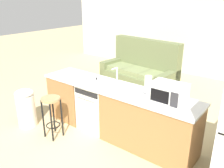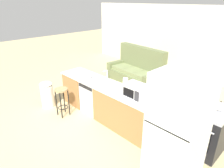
{
  "view_description": "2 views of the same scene",
  "coord_description": "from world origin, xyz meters",
  "views": [
    {
      "loc": [
        2.39,
        -2.96,
        2.35
      ],
      "look_at": [
        0.04,
        0.06,
        0.91
      ],
      "focal_mm": 38.0,
      "sensor_mm": 36.0,
      "label": 1
    },
    {
      "loc": [
        3.43,
        -2.93,
        2.78
      ],
      "look_at": [
        0.13,
        0.26,
        0.81
      ],
      "focal_mm": 32.0,
      "sensor_mm": 36.0,
      "label": 2
    }
  ],
  "objects": [
    {
      "name": "soap_bottle",
      "position": [
        -0.08,
        -0.21,
        0.97
      ],
      "size": [
        0.06,
        0.06,
        0.18
      ],
      "color": "silver",
      "rests_on": "kitchen_counter"
    },
    {
      "name": "sink_faucet",
      "position": [
        0.07,
        0.14,
        1.03
      ],
      "size": [
        0.07,
        0.18,
        0.3
      ],
      "color": "silver",
      "rests_on": "kitchen_counter"
    },
    {
      "name": "dishwasher",
      "position": [
        -0.25,
        -0.0,
        0.42
      ],
      "size": [
        0.58,
        0.61,
        0.84
      ],
      "color": "silver",
      "rests_on": "ground_plane"
    },
    {
      "name": "wall_back",
      "position": [
        0.3,
        4.2,
        1.3
      ],
      "size": [
        10.0,
        0.06,
        2.6
      ],
      "color": "beige",
      "rests_on": "ground_plane"
    },
    {
      "name": "ground_plane",
      "position": [
        0.0,
        0.0,
        0.0
      ],
      "size": [
        24.0,
        24.0,
        0.0
      ],
      "primitive_type": "plane",
      "color": "tan"
    },
    {
      "name": "kitchen_counter",
      "position": [
        0.24,
        0.0,
        0.42
      ],
      "size": [
        2.94,
        0.66,
        0.9
      ],
      "color": "#9E6B3D",
      "rests_on": "ground_plane"
    },
    {
      "name": "microwave",
      "position": [
        1.11,
        -0.0,
        1.04
      ],
      "size": [
        0.5,
        0.37,
        0.28
      ],
      "color": "white",
      "rests_on": "kitchen_counter"
    },
    {
      "name": "paper_towel_roll",
      "position": [
        0.71,
        0.11,
        1.04
      ],
      "size": [
        0.14,
        0.14,
        0.28
      ],
      "color": "#4C4C51",
      "rests_on": "kitchen_counter"
    },
    {
      "name": "bar_stool",
      "position": [
        -0.65,
        -0.73,
        0.54
      ],
      "size": [
        0.32,
        0.32,
        0.74
      ],
      "color": "tan",
      "rests_on": "ground_plane"
    },
    {
      "name": "trash_bin",
      "position": [
        -1.34,
        -0.8,
        0.38
      ],
      "size": [
        0.35,
        0.35,
        0.74
      ],
      "color": "white",
      "rests_on": "ground_plane"
    },
    {
      "name": "couch",
      "position": [
        -0.73,
        2.28,
        0.39
      ],
      "size": [
        2.08,
        1.1,
        1.27
      ],
      "color": "#667047",
      "rests_on": "ground_plane"
    }
  ]
}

